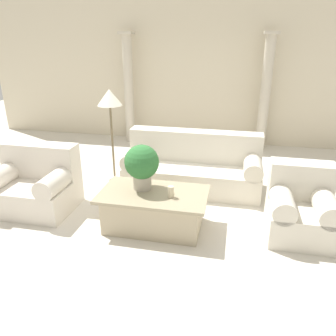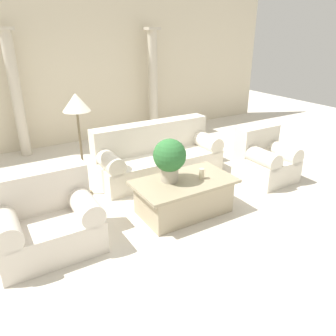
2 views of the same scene
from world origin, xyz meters
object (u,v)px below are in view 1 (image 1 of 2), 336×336
object	(u,v)px
floor_lamp	(110,102)
armchair	(300,206)
sofa_long	(193,167)
coffee_table	(154,209)
potted_plant	(142,164)
loveseat	(35,183)

from	to	relation	value
floor_lamp	armchair	bearing A→B (deg)	-18.89
sofa_long	coffee_table	xyz separation A→B (m)	(-0.32, -1.32, -0.11)
potted_plant	floor_lamp	xyz separation A→B (m)	(-0.84, 1.14, 0.54)
coffee_table	potted_plant	distance (m)	0.61
loveseat	armchair	world-z (taller)	loveseat
sofa_long	armchair	xyz separation A→B (m)	(1.50, -1.06, 0.01)
sofa_long	potted_plant	bearing A→B (deg)	-111.84
potted_plant	floor_lamp	bearing A→B (deg)	126.42
floor_lamp	armchair	distance (m)	3.16
coffee_table	armchair	bearing A→B (deg)	8.26
loveseat	potted_plant	size ratio (longest dim) A/B	1.92
coffee_table	potted_plant	xyz separation A→B (m)	(-0.17, 0.10, 0.58)
sofa_long	armchair	size ratio (longest dim) A/B	2.48
loveseat	floor_lamp	distance (m)	1.66
sofa_long	coffee_table	distance (m)	1.36
loveseat	floor_lamp	size ratio (longest dim) A/B	0.72
coffee_table	floor_lamp	bearing A→B (deg)	129.39
potted_plant	floor_lamp	world-z (taller)	floor_lamp
floor_lamp	potted_plant	bearing A→B (deg)	-53.58
loveseat	armchair	xyz separation A→B (m)	(3.62, 0.09, -0.00)
potted_plant	armchair	size ratio (longest dim) A/B	0.68
armchair	potted_plant	bearing A→B (deg)	-175.16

